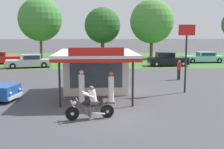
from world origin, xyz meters
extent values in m
plane|color=#424247|center=(0.00, 0.00, 0.00)|extent=(300.00, 300.00, 0.00)
cube|color=#3D6B2D|center=(0.00, 30.00, 0.00)|extent=(120.00, 24.00, 0.01)
cube|color=silver|center=(-0.56, 6.07, 1.33)|extent=(4.15, 3.24, 2.66)
cube|color=#384C56|center=(-0.56, 4.47, 1.38)|extent=(3.32, 0.05, 1.70)
cube|color=silver|center=(-0.56, 4.65, 2.74)|extent=(4.85, 6.58, 0.16)
cube|color=red|center=(-0.56, 4.65, 2.56)|extent=(4.85, 6.58, 0.18)
cube|color=red|center=(-0.56, 1.39, 3.04)|extent=(2.91, 0.08, 0.44)
cylinder|color=black|center=(1.41, 1.76, 1.33)|extent=(0.12, 0.12, 2.66)
cylinder|color=black|center=(-2.54, 1.76, 1.33)|extent=(0.12, 0.12, 2.66)
cube|color=slate|center=(-1.41, 2.59, 0.05)|extent=(0.44, 0.44, 0.10)
cylinder|color=silver|center=(-1.41, 2.59, 0.89)|extent=(0.34, 0.34, 1.57)
cube|color=white|center=(-1.41, 2.41, 0.97)|extent=(0.22, 0.02, 0.28)
sphere|color=white|center=(-1.41, 2.59, 1.81)|extent=(0.26, 0.26, 0.26)
cube|color=slate|center=(0.28, 2.59, 0.05)|extent=(0.44, 0.44, 0.10)
cylinder|color=silver|center=(0.28, 2.59, 0.83)|extent=(0.34, 0.34, 1.46)
cube|color=white|center=(0.28, 2.41, 0.90)|extent=(0.22, 0.02, 0.28)
sphere|color=orange|center=(0.28, 2.59, 1.70)|extent=(0.26, 0.26, 0.26)
cylinder|color=black|center=(-1.72, -0.60, 0.32)|extent=(0.65, 0.22, 0.64)
cylinder|color=silver|center=(-1.72, -0.60, 0.32)|extent=(0.18, 0.15, 0.16)
cylinder|color=black|center=(-0.08, -0.29, 0.32)|extent=(0.65, 0.22, 0.64)
cylinder|color=silver|center=(-0.08, -0.29, 0.32)|extent=(0.18, 0.15, 0.16)
ellipsoid|color=black|center=(-0.99, -0.47, 0.78)|extent=(0.59, 0.34, 0.24)
cube|color=#59595E|center=(-0.95, -0.46, 0.42)|extent=(0.48, 0.32, 0.36)
cube|color=black|center=(-0.65, -0.40, 0.72)|extent=(0.52, 0.34, 0.10)
cylinder|color=silver|center=(-1.62, -0.58, 0.60)|extent=(0.38, 0.14, 0.71)
cylinder|color=silver|center=(-1.50, -0.56, 0.98)|extent=(0.16, 0.69, 0.04)
sphere|color=silver|center=(-1.60, -0.58, 0.82)|extent=(0.16, 0.16, 0.16)
cube|color=black|center=(-0.12, -0.30, 0.44)|extent=(0.47, 0.26, 0.12)
cylinder|color=silver|center=(-0.53, -0.52, 0.28)|extent=(0.71, 0.21, 0.18)
cube|color=brown|center=(-0.72, -0.42, 0.78)|extent=(0.46, 0.41, 0.14)
cylinder|color=brown|center=(-0.89, -0.61, 0.38)|extent=(0.16, 0.25, 0.56)
cylinder|color=brown|center=(-0.95, -0.29, 0.38)|extent=(0.16, 0.25, 0.56)
cylinder|color=white|center=(-0.76, -0.42, 1.09)|extent=(0.46, 0.39, 0.60)
sphere|color=brown|center=(-0.82, -0.43, 1.47)|extent=(0.22, 0.22, 0.22)
cylinder|color=white|center=(-0.96, -0.66, 1.18)|extent=(0.54, 0.19, 0.31)
cylinder|color=white|center=(-1.03, -0.27, 1.18)|extent=(0.54, 0.19, 0.31)
cube|color=silver|center=(-5.34, 3.34, 0.30)|extent=(0.46, 1.76, 0.18)
sphere|color=white|center=(-5.22, 3.92, 0.61)|extent=(0.18, 0.18, 0.18)
sphere|color=white|center=(-5.45, 2.75, 0.61)|extent=(0.18, 0.18, 0.18)
cylinder|color=black|center=(-5.96, 4.34, 0.33)|extent=(0.69, 0.32, 0.66)
cylinder|color=silver|center=(-5.96, 4.34, 0.33)|extent=(0.33, 0.27, 0.30)
cube|color=#19479E|center=(-0.85, 22.06, 0.58)|extent=(5.38, 2.08, 0.81)
cube|color=#19479E|center=(-1.12, 22.05, 1.29)|extent=(2.24, 1.68, 0.60)
cube|color=#283847|center=(-0.07, 22.11, 1.29)|extent=(0.12, 1.38, 0.48)
cube|color=#283847|center=(-1.17, 22.81, 1.29)|extent=(1.82, 0.14, 0.45)
cube|color=#283847|center=(-1.08, 21.29, 1.29)|extent=(1.82, 0.14, 0.45)
cube|color=silver|center=(1.82, 22.23, 0.30)|extent=(0.22, 1.68, 0.18)
cube|color=silver|center=(-3.52, 21.90, 0.30)|extent=(0.22, 1.68, 0.18)
sphere|color=white|center=(1.79, 22.79, 0.63)|extent=(0.18, 0.18, 0.18)
sphere|color=white|center=(1.86, 21.66, 0.63)|extent=(0.18, 0.18, 0.18)
cylinder|color=black|center=(0.89, 22.99, 0.33)|extent=(0.67, 0.24, 0.66)
cylinder|color=silver|center=(0.89, 22.99, 0.33)|extent=(0.31, 0.24, 0.30)
cylinder|color=black|center=(0.99, 21.35, 0.33)|extent=(0.67, 0.24, 0.66)
cylinder|color=silver|center=(0.99, 21.35, 0.33)|extent=(0.31, 0.24, 0.30)
cylinder|color=black|center=(-2.69, 22.78, 0.33)|extent=(0.67, 0.24, 0.66)
cylinder|color=silver|center=(-2.69, 22.78, 0.33)|extent=(0.31, 0.24, 0.30)
cylinder|color=black|center=(-2.59, 21.13, 0.33)|extent=(0.67, 0.24, 0.66)
cylinder|color=silver|center=(-2.59, 21.13, 0.33)|extent=(0.31, 0.24, 0.30)
cube|color=black|center=(8.17, 20.46, 0.60)|extent=(4.72, 1.95, 0.84)
cube|color=black|center=(7.79, 20.45, 1.32)|extent=(2.07, 1.66, 0.60)
cube|color=#283847|center=(8.79, 20.48, 1.32)|extent=(0.08, 1.42, 0.48)
cube|color=#283847|center=(7.77, 21.24, 1.32)|extent=(1.72, 0.08, 0.45)
cube|color=#283847|center=(7.81, 19.66, 1.32)|extent=(1.72, 0.08, 0.45)
cube|color=silver|center=(10.54, 20.53, 0.30)|extent=(0.17, 1.73, 0.18)
cube|color=silver|center=(5.80, 20.39, 0.30)|extent=(0.17, 1.73, 0.18)
sphere|color=white|center=(10.53, 21.11, 0.64)|extent=(0.18, 0.18, 0.18)
sphere|color=white|center=(10.56, 19.94, 0.64)|extent=(0.18, 0.18, 0.18)
cylinder|color=black|center=(9.74, 21.36, 0.33)|extent=(0.67, 0.22, 0.66)
cylinder|color=silver|center=(9.74, 21.36, 0.33)|extent=(0.30, 0.23, 0.30)
cylinder|color=black|center=(9.78, 19.65, 0.33)|extent=(0.67, 0.22, 0.66)
cylinder|color=silver|center=(9.78, 19.65, 0.33)|extent=(0.30, 0.23, 0.30)
cylinder|color=black|center=(6.56, 21.27, 0.33)|extent=(0.67, 0.22, 0.66)
cylinder|color=silver|center=(6.56, 21.27, 0.33)|extent=(0.30, 0.23, 0.30)
cylinder|color=black|center=(6.61, 19.57, 0.33)|extent=(0.67, 0.22, 0.66)
cylinder|color=silver|center=(6.61, 19.57, 0.33)|extent=(0.30, 0.23, 0.30)
cube|color=#283847|center=(-11.99, 24.15, 1.26)|extent=(0.34, 1.45, 0.47)
cube|color=silver|center=(-10.17, 24.52, 0.30)|extent=(0.48, 1.78, 0.18)
sphere|color=white|center=(-10.28, 25.11, 0.61)|extent=(0.18, 0.18, 0.18)
sphere|color=white|center=(-10.04, 23.93, 0.61)|extent=(0.18, 0.18, 0.18)
cylinder|color=black|center=(-11.23, 25.21, 0.33)|extent=(0.69, 0.33, 0.66)
cylinder|color=silver|center=(-11.23, 25.21, 0.33)|extent=(0.34, 0.28, 0.30)
cylinder|color=black|center=(-10.87, 23.47, 0.33)|extent=(0.69, 0.33, 0.66)
cylinder|color=silver|center=(-10.87, 23.47, 0.33)|extent=(0.34, 0.28, 0.30)
cube|color=#7AC6D1|center=(13.85, 23.94, 0.53)|extent=(5.36, 1.95, 0.70)
cube|color=#7AC6D1|center=(14.19, 23.95, 1.14)|extent=(2.24, 1.66, 0.53)
cube|color=#283847|center=(13.11, 23.92, 1.14)|extent=(0.07, 1.42, 0.42)
cube|color=#283847|center=(14.21, 23.16, 1.14)|extent=(1.87, 0.07, 0.40)
cube|color=#283847|center=(14.17, 24.73, 1.14)|extent=(1.87, 0.07, 0.40)
cube|color=silver|center=(11.16, 23.88, 0.30)|extent=(0.16, 1.73, 0.18)
cube|color=silver|center=(16.54, 24.00, 0.30)|extent=(0.16, 1.73, 0.18)
sphere|color=white|center=(11.17, 23.29, 0.57)|extent=(0.18, 0.18, 0.18)
sphere|color=white|center=(11.14, 24.46, 0.57)|extent=(0.18, 0.18, 0.18)
cylinder|color=black|center=(12.07, 23.04, 0.33)|extent=(0.66, 0.22, 0.66)
cylinder|color=silver|center=(12.07, 23.04, 0.33)|extent=(0.30, 0.23, 0.30)
cylinder|color=black|center=(12.02, 24.75, 0.33)|extent=(0.66, 0.22, 0.66)
cylinder|color=silver|center=(12.02, 24.75, 0.33)|extent=(0.30, 0.23, 0.30)
cylinder|color=black|center=(15.68, 23.13, 0.33)|extent=(0.66, 0.22, 0.66)
cylinder|color=silver|center=(15.68, 23.13, 0.33)|extent=(0.30, 0.23, 0.30)
cylinder|color=black|center=(15.64, 24.83, 0.33)|extent=(0.66, 0.22, 0.66)
cylinder|color=silver|center=(15.64, 24.83, 0.33)|extent=(0.30, 0.23, 0.30)
cube|color=#B7B7BC|center=(-8.17, 19.79, 0.55)|extent=(5.22, 2.86, 0.73)
cube|color=#B7B7BC|center=(-7.82, 19.87, 1.20)|extent=(2.38, 2.03, 0.58)
cube|color=#283847|center=(-8.81, 19.65, 1.20)|extent=(0.35, 1.42, 0.46)
cube|color=#283847|center=(-7.65, 19.09, 1.20)|extent=(1.73, 0.41, 0.44)
cube|color=#283847|center=(-7.99, 20.65, 1.20)|extent=(1.73, 0.41, 0.44)
cube|color=silver|center=(-10.61, 19.26, 0.30)|extent=(0.49, 1.74, 0.18)
cube|color=silver|center=(-5.73, 20.32, 0.30)|extent=(0.49, 1.74, 0.18)
sphere|color=white|center=(-10.50, 18.68, 0.58)|extent=(0.18, 0.18, 0.18)
sphere|color=white|center=(-10.75, 19.83, 0.58)|extent=(0.18, 0.18, 0.18)
cylinder|color=black|center=(-9.63, 18.59, 0.33)|extent=(0.69, 0.34, 0.66)
cylinder|color=silver|center=(-9.63, 18.59, 0.33)|extent=(0.34, 0.28, 0.30)
cylinder|color=black|center=(-10.00, 20.28, 0.33)|extent=(0.69, 0.34, 0.66)
cylinder|color=silver|center=(-10.00, 20.28, 0.33)|extent=(0.34, 0.28, 0.30)
cylinder|color=black|center=(-6.35, 19.30, 0.33)|extent=(0.69, 0.34, 0.66)
cylinder|color=silver|center=(-6.35, 19.30, 0.33)|extent=(0.34, 0.28, 0.30)
cylinder|color=black|center=(-6.71, 20.99, 0.33)|extent=(0.69, 0.34, 0.66)
cylinder|color=silver|center=(-6.71, 20.99, 0.33)|extent=(0.34, 0.28, 0.30)
cylinder|color=black|center=(6.53, 10.39, 0.42)|extent=(0.26, 0.26, 0.85)
cylinder|color=#B21E23|center=(6.53, 10.39, 1.14)|extent=(0.34, 0.34, 0.60)
sphere|color=#9E704C|center=(6.53, 10.39, 1.56)|extent=(0.23, 0.23, 0.23)
cylinder|color=#2D3351|center=(-0.26, 10.55, 0.40)|extent=(0.26, 0.26, 0.80)
cylinder|color=#B21E23|center=(-0.26, 10.55, 1.08)|extent=(0.34, 0.34, 0.57)
sphere|color=brown|center=(-0.26, 10.55, 1.47)|extent=(0.22, 0.22, 0.22)
cylinder|color=brown|center=(8.18, 30.86, 1.56)|extent=(0.48, 0.48, 3.11)
sphere|color=#4C893D|center=(8.18, 30.86, 5.62)|extent=(6.69, 6.69, 6.69)
cylinder|color=brown|center=(-8.82, 31.70, 1.72)|extent=(0.40, 0.40, 3.45)
sphere|color=#427F38|center=(-8.82, 31.70, 5.93)|extent=(6.63, 6.63, 6.63)
sphere|color=#427F38|center=(-8.96, 31.28, 5.27)|extent=(4.21, 4.21, 4.21)
cylinder|color=brown|center=(0.67, 32.11, 1.47)|extent=(0.55, 0.55, 2.95)
sphere|color=#2D6028|center=(0.67, 32.11, 5.04)|extent=(5.58, 5.58, 5.58)
sphere|color=#2D6028|center=(0.44, 32.21, 4.48)|extent=(4.14, 4.14, 4.14)
cylinder|color=black|center=(5.41, 5.16, 1.92)|extent=(0.12, 0.12, 3.83)
cube|color=red|center=(5.41, 5.16, 4.18)|extent=(1.10, 0.08, 0.70)
camera|label=1|loc=(-0.68, -13.72, 4.08)|focal=46.57mm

